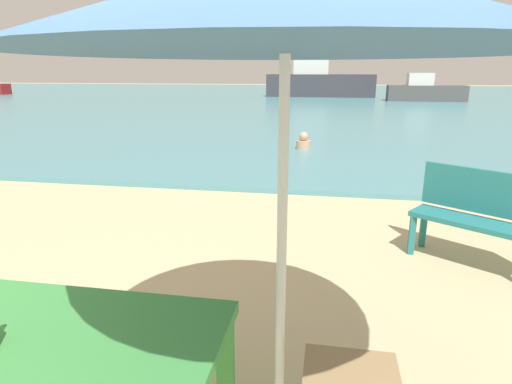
{
  "coord_description": "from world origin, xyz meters",
  "views": [
    {
      "loc": [
        0.41,
        -1.38,
        1.88
      ],
      "look_at": [
        -0.35,
        3.0,
        0.6
      ],
      "focal_mm": 29.77,
      "sensor_mm": 36.0,
      "label": 1
    }
  ],
  "objects_px": {
    "picnic_table_green": "(68,355)",
    "swimmer_person": "(304,142)",
    "bench_teal_center": "(479,212)",
    "boat_sailboat": "(319,82)",
    "patio_umbrella": "(286,4)",
    "boat_cargo_ship": "(425,91)"
  },
  "relations": [
    {
      "from": "boat_cargo_ship",
      "to": "boat_sailboat",
      "type": "relative_size",
      "value": 0.61
    },
    {
      "from": "bench_teal_center",
      "to": "swimmer_person",
      "type": "distance_m",
      "value": 6.14
    },
    {
      "from": "patio_umbrella",
      "to": "bench_teal_center",
      "type": "relative_size",
      "value": 1.92
    },
    {
      "from": "patio_umbrella",
      "to": "swimmer_person",
      "type": "height_order",
      "value": "patio_umbrella"
    },
    {
      "from": "bench_teal_center",
      "to": "boat_sailboat",
      "type": "xyz_separation_m",
      "value": [
        -2.39,
        27.12,
        0.52
      ]
    },
    {
      "from": "picnic_table_green",
      "to": "bench_teal_center",
      "type": "height_order",
      "value": "bench_teal_center"
    },
    {
      "from": "patio_umbrella",
      "to": "boat_sailboat",
      "type": "xyz_separation_m",
      "value": [
        -0.73,
        29.65,
        -1.06
      ]
    },
    {
      "from": "boat_cargo_ship",
      "to": "boat_sailboat",
      "type": "distance_m",
      "value": 7.44
    },
    {
      "from": "boat_cargo_ship",
      "to": "boat_sailboat",
      "type": "xyz_separation_m",
      "value": [
        -6.5,
        3.6,
        0.39
      ]
    },
    {
      "from": "swimmer_person",
      "to": "boat_sailboat",
      "type": "xyz_separation_m",
      "value": [
        -0.32,
        21.35,
        0.82
      ]
    },
    {
      "from": "picnic_table_green",
      "to": "bench_teal_center",
      "type": "distance_m",
      "value": 3.8
    },
    {
      "from": "bench_teal_center",
      "to": "swimmer_person",
      "type": "xyz_separation_m",
      "value": [
        -2.07,
        5.77,
        -0.3
      ]
    },
    {
      "from": "picnic_table_green",
      "to": "patio_umbrella",
      "type": "bearing_deg",
      "value": 15.02
    },
    {
      "from": "picnic_table_green",
      "to": "bench_teal_center",
      "type": "xyz_separation_m",
      "value": [
        2.59,
        2.79,
        -0.11
      ]
    },
    {
      "from": "bench_teal_center",
      "to": "boat_sailboat",
      "type": "relative_size",
      "value": 0.16
    },
    {
      "from": "picnic_table_green",
      "to": "swimmer_person",
      "type": "xyz_separation_m",
      "value": [
        0.51,
        8.56,
        -0.41
      ]
    },
    {
      "from": "picnic_table_green",
      "to": "swimmer_person",
      "type": "bearing_deg",
      "value": 86.56
    },
    {
      "from": "patio_umbrella",
      "to": "boat_sailboat",
      "type": "bearing_deg",
      "value": 91.41
    },
    {
      "from": "picnic_table_green",
      "to": "swimmer_person",
      "type": "relative_size",
      "value": 3.41
    },
    {
      "from": "patio_umbrella",
      "to": "boat_cargo_ship",
      "type": "relative_size",
      "value": 0.51
    },
    {
      "from": "bench_teal_center",
      "to": "swimmer_person",
      "type": "relative_size",
      "value": 2.92
    },
    {
      "from": "swimmer_person",
      "to": "boat_sailboat",
      "type": "height_order",
      "value": "boat_sailboat"
    }
  ]
}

